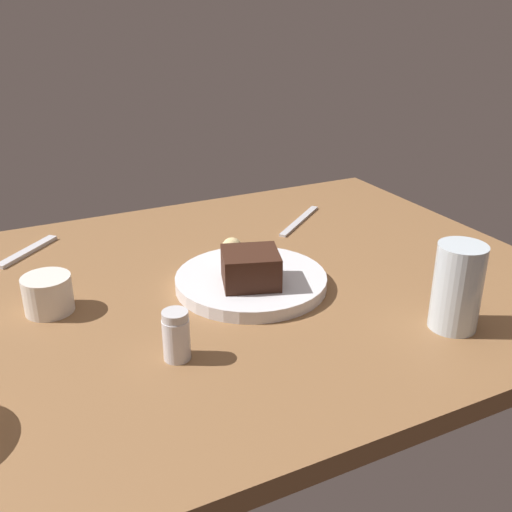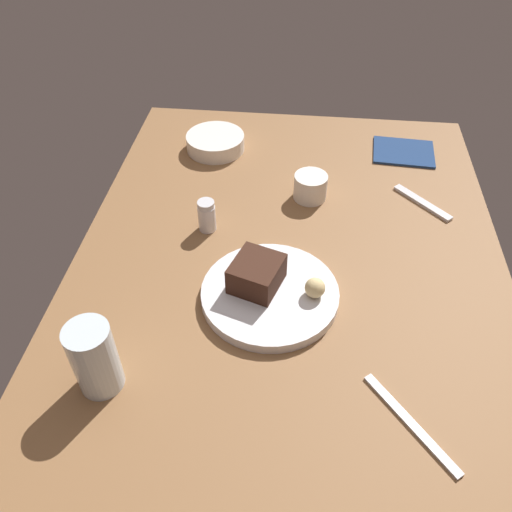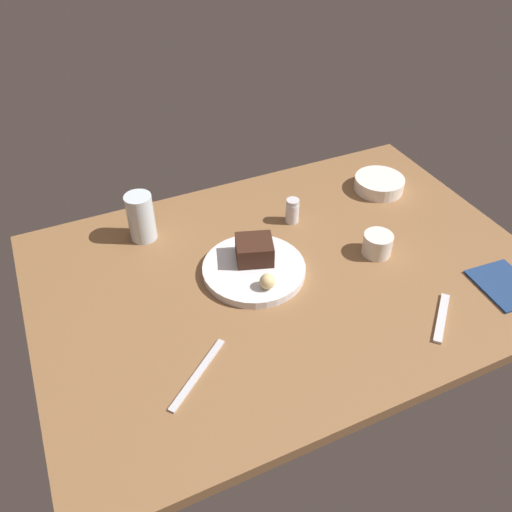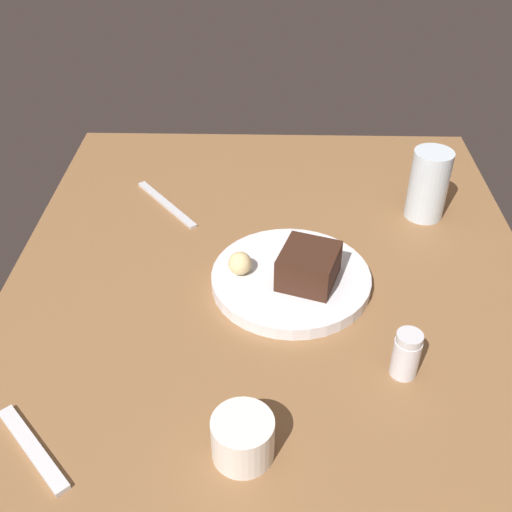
% 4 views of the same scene
% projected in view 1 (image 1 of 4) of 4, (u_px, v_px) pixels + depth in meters
% --- Properties ---
extents(dining_table, '(1.20, 0.84, 0.03)m').
position_uv_depth(dining_table, '(201.00, 297.00, 0.98)').
color(dining_table, brown).
rests_on(dining_table, ground).
extents(dessert_plate, '(0.25, 0.25, 0.02)m').
position_uv_depth(dessert_plate, '(251.00, 281.00, 0.97)').
color(dessert_plate, silver).
rests_on(dessert_plate, dining_table).
extents(chocolate_cake_slice, '(0.11, 0.10, 0.05)m').
position_uv_depth(chocolate_cake_slice, '(251.00, 268.00, 0.93)').
color(chocolate_cake_slice, '#381E14').
rests_on(chocolate_cake_slice, dessert_plate).
extents(bread_roll, '(0.04, 0.04, 0.04)m').
position_uv_depth(bread_roll, '(232.00, 248.00, 1.03)').
color(bread_roll, '#DBC184').
rests_on(bread_roll, dessert_plate).
extents(salt_shaker, '(0.04, 0.04, 0.07)m').
position_uv_depth(salt_shaker, '(176.00, 336.00, 0.77)').
color(salt_shaker, silver).
rests_on(salt_shaker, dining_table).
extents(water_glass, '(0.07, 0.07, 0.13)m').
position_uv_depth(water_glass, '(457.00, 287.00, 0.83)').
color(water_glass, silver).
rests_on(water_glass, dining_table).
extents(coffee_cup, '(0.07, 0.07, 0.06)m').
position_uv_depth(coffee_cup, '(48.00, 294.00, 0.89)').
color(coffee_cup, silver).
rests_on(coffee_cup, dining_table).
extents(dessert_spoon, '(0.12, 0.12, 0.01)m').
position_uv_depth(dessert_spoon, '(28.00, 251.00, 1.10)').
color(dessert_spoon, silver).
rests_on(dessert_spoon, dining_table).
extents(butter_knife, '(0.16, 0.13, 0.01)m').
position_uv_depth(butter_knife, '(300.00, 221.00, 1.25)').
color(butter_knife, silver).
rests_on(butter_knife, dining_table).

